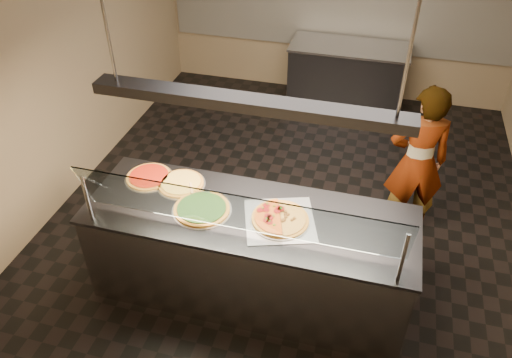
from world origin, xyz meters
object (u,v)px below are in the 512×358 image
(pizza_cheese, at_px, (181,183))
(heat_lamp_housing, at_px, (248,103))
(half_pizza_sausage, at_px, (293,221))
(pizza_spatula, at_px, (196,191))
(sneeze_guard, at_px, (236,213))
(prep_table, at_px, (347,77))
(half_pizza_pepperoni, at_px, (267,215))
(worker, at_px, (417,162))
(perforated_tray, at_px, (280,220))
(pizza_spinach, at_px, (202,208))
(serving_counter, at_px, (250,253))
(pizza_tomato, at_px, (149,176))

(pizza_cheese, xyz_separation_m, heat_lamp_housing, (0.68, -0.22, 1.01))
(half_pizza_sausage, xyz_separation_m, pizza_spatula, (-0.88, 0.15, 0.00))
(heat_lamp_housing, bearing_deg, sneeze_guard, -90.00)
(prep_table, bearing_deg, half_pizza_sausage, -90.40)
(half_pizza_pepperoni, bearing_deg, sneeze_guard, -114.93)
(half_pizza_sausage, height_order, worker, worker)
(prep_table, bearing_deg, perforated_tray, -92.04)
(sneeze_guard, xyz_separation_m, worker, (1.33, 1.62, -0.41))
(sneeze_guard, relative_size, half_pizza_pepperoni, 4.97)
(sneeze_guard, bearing_deg, heat_lamp_housing, 90.00)
(half_pizza_sausage, distance_m, pizza_spinach, 0.76)
(serving_counter, distance_m, pizza_cheese, 0.86)
(perforated_tray, bearing_deg, pizza_spinach, -176.64)
(heat_lamp_housing, bearing_deg, half_pizza_pepperoni, -6.30)
(half_pizza_sausage, xyz_separation_m, heat_lamp_housing, (-0.37, 0.02, 0.99))
(prep_table, bearing_deg, pizza_spatula, -104.18)
(sneeze_guard, height_order, pizza_cheese, sneeze_guard)
(perforated_tray, bearing_deg, sneeze_guard, -128.76)
(half_pizza_pepperoni, height_order, half_pizza_sausage, half_pizza_pepperoni)
(serving_counter, xyz_separation_m, half_pizza_pepperoni, (0.15, -0.02, 0.50))
(pizza_spinach, distance_m, worker, 2.18)
(perforated_tray, height_order, prep_table, perforated_tray)
(worker, bearing_deg, prep_table, -82.46)
(perforated_tray, bearing_deg, pizza_tomato, 168.73)
(half_pizza_sausage, bearing_deg, half_pizza_pepperoni, 179.64)
(half_pizza_sausage, distance_m, heat_lamp_housing, 1.06)
(pizza_spatula, relative_size, heat_lamp_housing, 0.11)
(pizza_spinach, relative_size, worker, 0.30)
(serving_counter, bearing_deg, pizza_cheese, 162.37)
(perforated_tray, bearing_deg, serving_counter, 176.13)
(perforated_tray, distance_m, pizza_cheese, 0.97)
(perforated_tray, relative_size, half_pizza_pepperoni, 1.38)
(prep_table, bearing_deg, heat_lamp_housing, -96.07)
(pizza_cheese, bearing_deg, sneeze_guard, -39.35)
(pizza_tomato, distance_m, pizza_spatula, 0.50)
(pizza_spatula, relative_size, prep_table, 0.16)
(half_pizza_pepperoni, bearing_deg, pizza_spinach, -175.86)
(half_pizza_pepperoni, relative_size, pizza_tomato, 1.18)
(pizza_spinach, height_order, pizza_spatula, pizza_spatula)
(perforated_tray, xyz_separation_m, half_pizza_pepperoni, (-0.11, 0.00, 0.03))
(pizza_spatula, bearing_deg, prep_table, 75.82)
(half_pizza_sausage, height_order, heat_lamp_housing, heat_lamp_housing)
(half_pizza_sausage, bearing_deg, pizza_cheese, 167.40)
(pizza_spatula, bearing_deg, perforated_tray, -11.04)
(pizza_cheese, xyz_separation_m, pizza_tomato, (-0.31, 0.02, -0.00))
(pizza_tomato, xyz_separation_m, worker, (2.33, 1.04, -0.13))
(half_pizza_pepperoni, relative_size, half_pizza_sausage, 1.00)
(half_pizza_pepperoni, relative_size, heat_lamp_housing, 0.22)
(serving_counter, distance_m, heat_lamp_housing, 1.48)
(worker, bearing_deg, pizza_spinach, 24.04)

